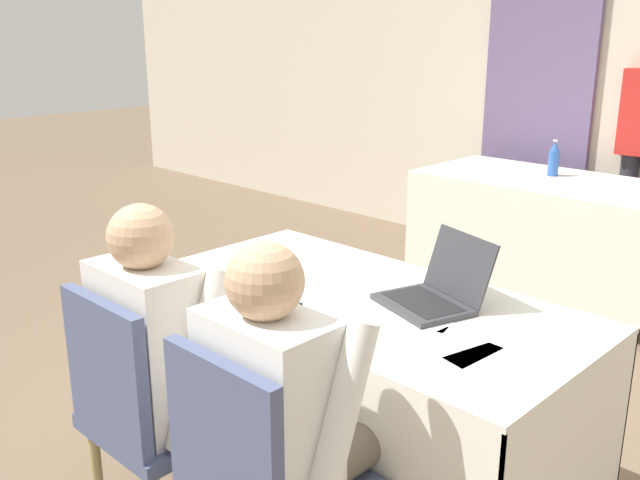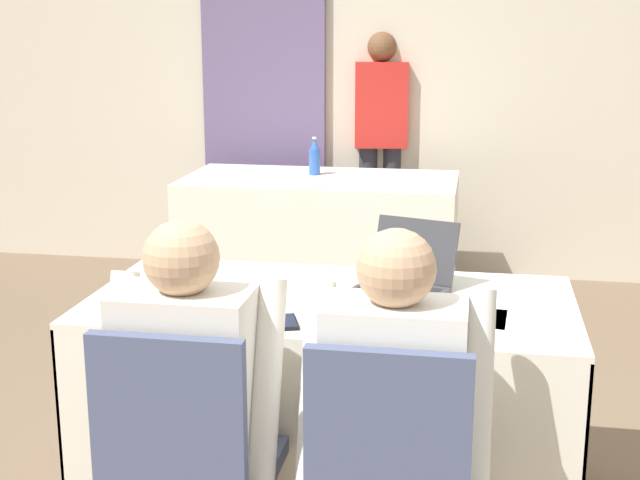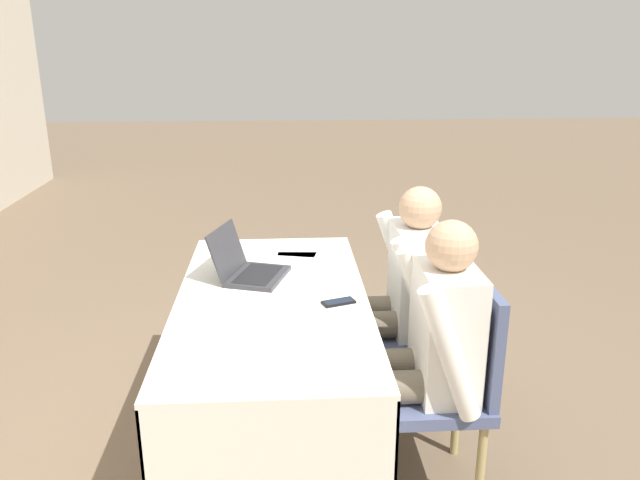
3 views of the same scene
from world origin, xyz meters
name	(u,v)px [view 1 (image 1 of 3)]	position (x,y,z in m)	size (l,w,h in m)	color
curtain_panel	(539,75)	(-0.95, 3.00, 1.33)	(0.82, 0.04, 2.65)	slate
conference_table_near	(360,344)	(0.00, 0.00, 0.57)	(1.61, 0.81, 0.75)	white
conference_table_far	(550,208)	(-0.45, 2.32, 0.57)	(1.61, 0.81, 0.75)	white
laptop	(434,293)	(0.23, 0.11, 0.80)	(0.38, 0.38, 0.23)	#333338
cell_phone	(286,310)	(-0.09, -0.28, 0.76)	(0.10, 0.15, 0.01)	black
paper_beside_laptop	(505,359)	(0.62, -0.09, 0.75)	(0.27, 0.34, 0.00)	white
paper_centre_table	(444,351)	(0.46, -0.17, 0.75)	(0.23, 0.31, 0.00)	white
paper_left_edge	(428,311)	(0.25, 0.05, 0.75)	(0.28, 0.34, 0.00)	white
water_bottle	(554,160)	(-0.50, 2.42, 0.86)	(0.07, 0.07, 0.23)	#2D5BB7
chair_near_left	(146,409)	(-0.28, -0.71, 0.50)	(0.44, 0.44, 0.90)	tan
person_checkered_shirt	(170,353)	(-0.28, -0.61, 0.66)	(0.50, 0.52, 1.16)	#665B4C
person_white_shirt	(289,416)	(0.28, -0.61, 0.66)	(0.50, 0.52, 1.16)	#665B4C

